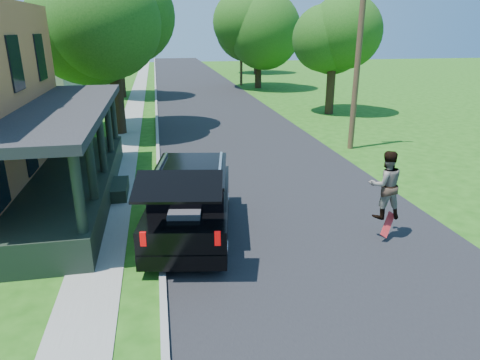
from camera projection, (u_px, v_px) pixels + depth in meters
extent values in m
plane|color=#1C4D0F|center=(339.00, 272.00, 9.97)|extent=(140.00, 140.00, 0.00)
cube|color=black|center=(218.00, 114.00, 28.49)|extent=(8.00, 120.00, 0.02)
cube|color=gray|center=(157.00, 117.00, 27.78)|extent=(0.15, 120.00, 0.12)
cube|color=gray|center=(132.00, 117.00, 27.50)|extent=(1.30, 120.00, 0.03)
cube|color=black|center=(75.00, 186.00, 14.17)|extent=(2.40, 10.00, 0.90)
cube|color=black|center=(64.00, 109.00, 13.32)|extent=(2.60, 10.30, 0.25)
cube|color=beige|center=(12.00, 74.00, 28.97)|extent=(8.00, 8.00, 5.00)
cube|color=beige|center=(60.00, 59.00, 43.79)|extent=(8.00, 8.00, 5.00)
pyramid|color=black|center=(53.00, 10.00, 42.23)|extent=(12.78, 12.78, 2.20)
cube|color=black|center=(191.00, 209.00, 11.68)|extent=(2.82, 5.10, 0.93)
cube|color=black|center=(190.00, 181.00, 11.58)|extent=(2.35, 3.26, 0.60)
cube|color=black|center=(190.00, 170.00, 11.47)|extent=(2.41, 3.37, 0.09)
cube|color=black|center=(178.00, 186.00, 8.94)|extent=(2.01, 1.31, 0.42)
cube|color=#35343A|center=(185.00, 220.00, 10.20)|extent=(0.87, 0.78, 0.49)
cube|color=silver|center=(160.00, 167.00, 11.43)|extent=(0.52, 2.62, 0.07)
cube|color=silver|center=(220.00, 166.00, 11.45)|extent=(0.52, 2.62, 0.07)
cube|color=#990505|center=(143.00, 239.00, 9.30)|extent=(0.14, 0.09, 0.33)
cube|color=#990505|center=(218.00, 238.00, 9.33)|extent=(0.14, 0.09, 0.33)
cylinder|color=black|center=(168.00, 199.00, 13.27)|extent=(0.39, 0.78, 0.75)
cylinder|color=black|center=(224.00, 199.00, 13.30)|extent=(0.39, 0.78, 0.75)
cylinder|color=black|center=(149.00, 249.00, 10.27)|extent=(0.39, 0.78, 0.75)
cylinder|color=black|center=(222.00, 248.00, 10.30)|extent=(0.39, 0.78, 0.75)
imported|color=black|center=(385.00, 185.00, 11.18)|extent=(0.95, 0.77, 1.84)
cube|color=#A80E10|center=(388.00, 224.00, 11.41)|extent=(0.58, 0.47, 0.59)
cylinder|color=black|center=(118.00, 99.00, 22.67)|extent=(0.81, 0.81, 3.73)
sphere|color=#2E661B|center=(110.00, 20.00, 21.36)|extent=(7.99, 7.99, 6.25)
sphere|color=#2E661B|center=(95.00, 5.00, 21.23)|extent=(7.10, 7.10, 5.55)
cylinder|color=black|center=(121.00, 78.00, 35.23)|extent=(0.59, 0.59, 3.13)
sphere|color=#2E661B|center=(117.00, 32.00, 34.04)|extent=(6.44, 6.44, 6.05)
sphere|color=#2E661B|center=(121.00, 14.00, 33.41)|extent=(5.58, 5.58, 5.24)
sphere|color=#2E661B|center=(110.00, 23.00, 34.06)|extent=(5.73, 5.73, 5.38)
cylinder|color=black|center=(330.00, 90.00, 28.18)|extent=(0.56, 0.56, 3.20)
sphere|color=#2E661B|center=(334.00, 40.00, 27.15)|extent=(4.57, 4.57, 4.56)
sphere|color=#2E661B|center=(343.00, 23.00, 26.60)|extent=(3.96, 3.96, 3.95)
sphere|color=#2E661B|center=(325.00, 31.00, 27.26)|extent=(4.06, 4.06, 4.05)
cylinder|color=black|center=(258.00, 69.00, 40.82)|extent=(0.76, 0.76, 3.57)
sphere|color=#2E661B|center=(259.00, 27.00, 39.55)|extent=(7.46, 7.46, 6.04)
sphere|color=#2E661B|center=(264.00, 11.00, 38.76)|extent=(6.46, 6.46, 5.24)
sphere|color=#2E661B|center=(253.00, 19.00, 39.79)|extent=(6.63, 6.63, 5.37)
cylinder|color=black|center=(256.00, 60.00, 54.20)|extent=(0.74, 0.74, 3.27)
sphere|color=#2E661B|center=(257.00, 30.00, 52.99)|extent=(7.21, 7.21, 6.05)
sphere|color=#2E661B|center=(261.00, 18.00, 52.42)|extent=(6.25, 6.25, 5.24)
sphere|color=#2E661B|center=(251.00, 24.00, 52.94)|extent=(6.41, 6.41, 5.38)
cylinder|color=#42301E|center=(358.00, 59.00, 19.00)|extent=(0.30, 0.30, 8.17)
cylinder|color=#42301E|center=(241.00, 43.00, 41.99)|extent=(0.33, 0.33, 8.16)
cube|color=#42301E|center=(241.00, 5.00, 40.83)|extent=(1.58, 0.63, 0.12)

